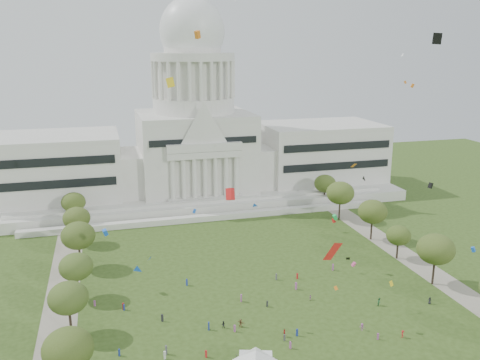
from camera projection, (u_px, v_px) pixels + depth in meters
name	position (u px, v px, depth m)	size (l,w,h in m)	color
ground	(298.00, 347.00, 103.98)	(400.00, 400.00, 0.00)	#2F4617
capitol	(195.00, 143.00, 204.30)	(160.00, 64.50, 91.30)	silver
path_left	(61.00, 307.00, 119.64)	(8.00, 160.00, 0.04)	gray
path_right	(417.00, 263.00, 144.27)	(8.00, 160.00, 0.04)	gray
row_tree_l_1	(68.00, 349.00, 87.64)	(8.86, 8.86, 12.59)	black
row_tree_l_2	(68.00, 298.00, 106.41)	(8.42, 8.42, 11.97)	black
row_tree_r_2	(436.00, 249.00, 129.13)	(9.55, 9.55, 13.58)	black
row_tree_l_3	(76.00, 267.00, 122.23)	(8.12, 8.12, 11.55)	black
row_tree_r_3	(399.00, 235.00, 145.75)	(7.01, 7.01, 9.98)	black
row_tree_l_4	(78.00, 236.00, 139.19)	(9.29, 9.29, 13.21)	black
row_tree_r_4	(373.00, 212.00, 159.79)	(9.19, 9.19, 13.06)	black
row_tree_l_5	(77.00, 218.00, 156.48)	(8.33, 8.33, 11.85)	black
row_tree_r_5	(340.00, 193.00, 178.10)	(9.82, 9.82, 13.96)	black
row_tree_l_6	(73.00, 202.00, 173.01)	(8.19, 8.19, 11.64)	black
row_tree_r_6	(325.00, 184.00, 195.83)	(8.42, 8.42, 11.97)	black
event_tent	(256.00, 355.00, 94.58)	(11.09, 11.09, 4.94)	#4C4C4C
person_0	(430.00, 300.00, 121.13)	(0.85, 0.56, 1.75)	#26262B
person_2	(379.00, 302.00, 120.26)	(0.97, 0.60, 1.99)	#33723F
person_3	(362.00, 327.00, 109.81)	(1.07, 0.55, 1.66)	#994C8C
person_4	(284.00, 333.00, 107.26)	(1.06, 0.58, 1.82)	#B21E1E
person_5	(241.00, 323.00, 111.08)	(1.77, 0.70, 1.90)	olive
person_8	(223.00, 324.00, 110.74)	(0.80, 0.49, 1.64)	#26262B
person_9	(403.00, 334.00, 107.01)	(1.09, 0.56, 1.69)	#B21E1E
person_10	(310.00, 297.00, 122.96)	(0.82, 0.45, 1.40)	#994C8C
distant_crowd	(225.00, 314.00, 115.23)	(63.68, 35.92, 1.92)	navy
kite_swarm	(290.00, 210.00, 101.88)	(93.22, 97.94, 65.64)	orange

